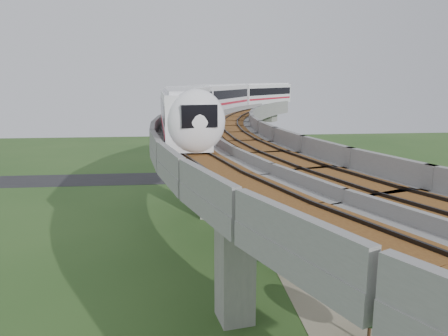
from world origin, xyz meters
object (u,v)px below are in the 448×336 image
(car_white, at_px, (395,263))
(car_dark, at_px, (359,232))
(car_red, at_px, (436,248))
(metro_train, at_px, (224,99))

(car_white, distance_m, car_dark, 6.85)
(car_white, height_order, car_red, car_white)
(car_white, bearing_deg, metro_train, 113.89)
(metro_train, xyz_separation_m, car_white, (11.08, -22.95, -11.62))
(car_white, distance_m, car_red, 5.62)
(metro_train, relative_size, car_white, 15.29)
(car_red, bearing_deg, car_white, -97.77)
(car_red, distance_m, car_dark, 6.59)
(car_white, relative_size, car_dark, 0.80)
(metro_train, xyz_separation_m, car_dark, (10.97, -16.10, -11.58))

